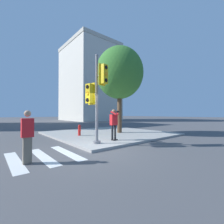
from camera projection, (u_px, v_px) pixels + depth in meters
ground_plane at (95, 149)px, 6.56m from camera, size 160.00×160.00×0.00m
sidewalk_corner at (108, 133)px, 11.49m from camera, size 8.00×8.00×0.12m
traffic_signal_pole at (95, 93)px, 7.20m from camera, size 0.91×1.27×4.36m
person_photographer at (114, 122)px, 8.15m from camera, size 0.50×0.53×1.68m
pedestrian_distant at (27, 135)px, 4.65m from camera, size 0.34×0.20×1.66m
street_tree at (119, 73)px, 11.52m from camera, size 3.64×3.64×6.59m
fire_hydrant at (79, 130)px, 9.90m from camera, size 0.18×0.24×0.72m
building_right at (89, 83)px, 37.16m from camera, size 10.66×13.34×18.43m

